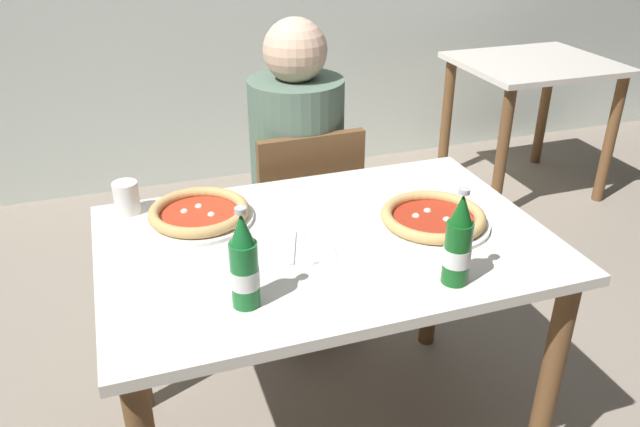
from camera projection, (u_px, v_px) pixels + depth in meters
dining_table_main at (326, 274)px, 1.77m from camera, size 1.20×0.80×0.75m
chair_behind_table at (302, 218)px, 2.39m from camera, size 0.41×0.41×0.85m
diner_seated at (298, 188)px, 2.38m from camera, size 0.34×0.34×1.21m
dining_table_background at (531, 89)px, 3.48m from camera, size 0.80×0.70×0.75m
pizza_margherita_near at (199, 214)px, 1.80m from camera, size 0.31×0.31×0.04m
pizza_marinara_far at (433, 218)px, 1.77m from camera, size 0.32×0.32×0.04m
beer_bottle_left at (244, 265)px, 1.40m from camera, size 0.07×0.07×0.25m
beer_bottle_center at (458, 244)px, 1.48m from camera, size 0.07×0.07×0.25m
napkin_with_cutlery at (300, 247)px, 1.67m from camera, size 0.22×0.22×0.01m
paper_cup at (127, 198)px, 1.83m from camera, size 0.07×0.07×0.09m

